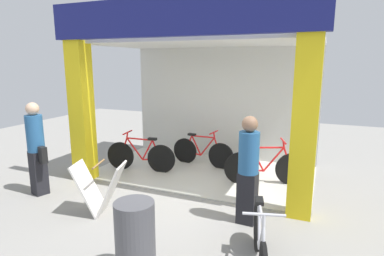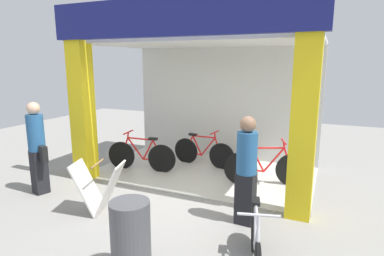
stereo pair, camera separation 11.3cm
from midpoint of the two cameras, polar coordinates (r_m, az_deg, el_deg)
name	(u,v)px [view 1 (the left image)]	position (r m, az deg, el deg)	size (l,w,h in m)	color
ground_plane	(178,194)	(6.20, -2.99, -11.66)	(17.41, 17.41, 0.00)	gray
shop_facade	(205,89)	(7.00, 1.81, 6.95)	(4.91, 3.02, 3.50)	beige
bicycle_inside_0	(266,167)	(6.69, 12.48, -6.73)	(1.62, 0.61, 0.93)	black
bicycle_inside_1	(202,152)	(7.67, 1.40, -4.26)	(1.58, 0.43, 0.87)	black
bicycle_inside_2	(141,156)	(7.43, -9.50, -4.87)	(1.63, 0.45, 0.90)	black
bicycle_parked_0	(260,244)	(4.07, 11.08, -19.50)	(0.53, 1.59, 0.90)	black
sandwich_board_sign	(100,188)	(5.55, -16.57, -10.22)	(0.91, 0.69, 0.86)	silver
pedestrian_0	(248,169)	(4.95, 9.28, -7.19)	(0.33, 0.33, 1.68)	black
pedestrian_1	(37,148)	(6.62, -26.26, -3.22)	(0.52, 0.38, 1.74)	black
trash_bin	(135,240)	(3.94, -10.87, -18.91)	(0.46, 0.46, 0.92)	#4C4C51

